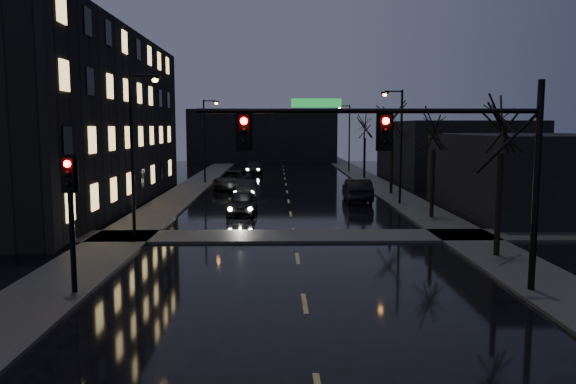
{
  "coord_description": "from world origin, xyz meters",
  "views": [
    {
      "loc": [
        -0.86,
        -9.01,
        5.52
      ],
      "look_at": [
        -0.47,
        10.69,
        3.2
      ],
      "focal_mm": 35.0,
      "sensor_mm": 36.0,
      "label": 1
    }
  ],
  "objects_px": {
    "oncoming_car_b": "(245,189)",
    "lead_car": "(357,190)",
    "oncoming_car_c": "(233,180)",
    "oncoming_car_d": "(254,168)",
    "oncoming_car_a": "(242,202)"
  },
  "relations": [
    {
      "from": "oncoming_car_b",
      "to": "lead_car",
      "type": "distance_m",
      "value": 8.72
    },
    {
      "from": "oncoming_car_c",
      "to": "oncoming_car_d",
      "type": "xyz_separation_m",
      "value": [
        1.16,
        16.25,
        -0.12
      ]
    },
    {
      "from": "oncoming_car_c",
      "to": "oncoming_car_d",
      "type": "distance_m",
      "value": 16.29
    },
    {
      "from": "oncoming_car_c",
      "to": "lead_car",
      "type": "relative_size",
      "value": 1.16
    },
    {
      "from": "oncoming_car_a",
      "to": "lead_car",
      "type": "xyz_separation_m",
      "value": [
        8.11,
        5.93,
        0.08
      ]
    },
    {
      "from": "oncoming_car_a",
      "to": "oncoming_car_c",
      "type": "relative_size",
      "value": 0.75
    },
    {
      "from": "oncoming_car_a",
      "to": "oncoming_car_c",
      "type": "height_order",
      "value": "oncoming_car_c"
    },
    {
      "from": "oncoming_car_a",
      "to": "lead_car",
      "type": "bearing_deg",
      "value": 37.54
    },
    {
      "from": "oncoming_car_a",
      "to": "oncoming_car_d",
      "type": "relative_size",
      "value": 0.91
    },
    {
      "from": "oncoming_car_a",
      "to": "oncoming_car_b",
      "type": "height_order",
      "value": "oncoming_car_a"
    },
    {
      "from": "oncoming_car_b",
      "to": "lead_car",
      "type": "xyz_separation_m",
      "value": [
        8.38,
        -2.38,
        0.16
      ]
    },
    {
      "from": "oncoming_car_a",
      "to": "lead_car",
      "type": "distance_m",
      "value": 10.05
    },
    {
      "from": "oncoming_car_b",
      "to": "oncoming_car_c",
      "type": "height_order",
      "value": "oncoming_car_c"
    },
    {
      "from": "oncoming_car_d",
      "to": "lead_car",
      "type": "relative_size",
      "value": 0.96
    },
    {
      "from": "oncoming_car_c",
      "to": "lead_car",
      "type": "distance_m",
      "value": 12.79
    }
  ]
}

